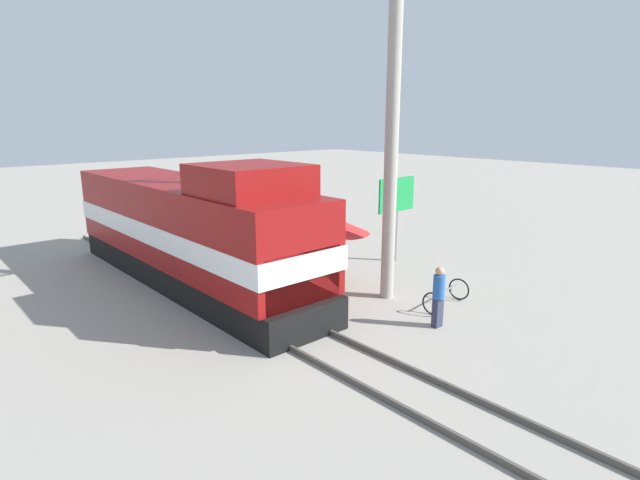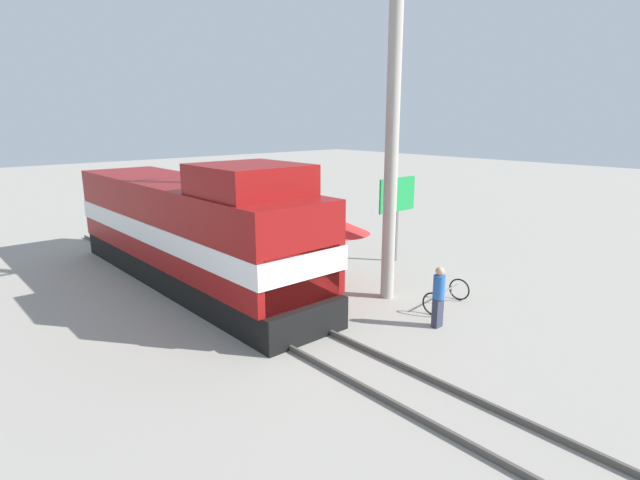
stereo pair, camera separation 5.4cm
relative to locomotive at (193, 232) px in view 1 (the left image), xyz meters
name	(u,v)px [view 1 (the left image)]	position (x,y,z in m)	size (l,w,h in m)	color
ground_plane	(263,318)	(0.00, -4.20, -1.99)	(120.00, 120.00, 0.00)	gray
rail_near	(243,322)	(-0.72, -4.20, -1.91)	(0.08, 29.07, 0.15)	#4C4742
rail_far	(282,310)	(0.72, -4.20, -1.91)	(0.08, 29.07, 0.15)	#4C4742
locomotive	(193,232)	(0.00, 0.00, 0.00)	(3.07, 13.65, 4.61)	black
utility_pole	(392,117)	(4.23, -5.44, 3.94)	(1.80, 0.44, 11.75)	#9E998E
vendor_umbrella	(339,226)	(3.73, -3.58, 0.23)	(2.21, 2.21, 2.47)	#4C4C4C
billboard_sign	(396,199)	(7.85, -2.75, 0.64)	(2.13, 0.12, 3.53)	#595959
shrub_cluster	(330,270)	(3.91, -2.96, -1.55)	(0.87, 0.87, 0.87)	#236028
person_bystander	(439,294)	(3.42, -8.06, -1.00)	(0.34, 0.34, 1.82)	#2D3347
bicycle	(446,296)	(4.94, -7.34, -1.61)	(1.90, 0.96, 0.73)	black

